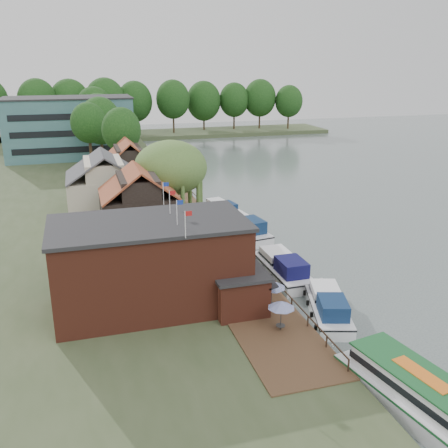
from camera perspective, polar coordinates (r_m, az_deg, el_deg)
ground at (r=47.97m, az=11.08°, el=-7.08°), size 260.00×260.00×0.00m
land_bank at (r=76.38m, az=-22.75°, el=1.79°), size 50.00×140.00×1.00m
quay_deck at (r=53.44m, az=-1.45°, el=-2.82°), size 6.00×50.00×0.10m
quay_rail at (r=54.44m, az=1.15°, el=-1.91°), size 0.20×49.00×1.00m
pub at (r=40.91m, az=-5.63°, el=-4.24°), size 20.00×11.00×7.30m
hotel_block at (r=109.02m, az=-17.22°, el=10.51°), size 25.40×12.40×12.30m
cottage_a at (r=54.63m, az=-9.70°, el=2.04°), size 8.60×7.60×8.50m
cottage_b at (r=64.06m, az=-13.49°, el=4.18°), size 9.60×8.60×8.50m
cottage_c at (r=73.09m, az=-10.79°, el=6.06°), size 7.60×7.60×8.50m
willow at (r=59.80m, az=-6.06°, el=4.56°), size 8.60×8.60×10.43m
umbrella_0 at (r=37.63m, az=6.52°, el=-10.36°), size 2.04×2.04×2.38m
umbrella_1 at (r=40.63m, az=5.45°, el=-8.05°), size 2.22×2.22×2.38m
umbrella_2 at (r=43.84m, az=1.83°, el=-5.93°), size 2.19×2.19×2.38m
umbrella_3 at (r=46.14m, az=1.53°, el=-4.66°), size 2.41×2.41×2.38m
umbrella_4 at (r=49.15m, az=0.32°, el=-3.18°), size 2.16×2.16×2.38m
umbrella_5 at (r=51.56m, az=-0.47°, el=-2.14°), size 2.06×2.06×2.38m
cruiser_0 at (r=42.51m, az=11.82°, el=-8.82°), size 5.83×10.18×2.34m
cruiser_1 at (r=49.04m, az=6.74°, el=-4.65°), size 3.47×10.45×2.55m
cruiser_2 at (r=60.02m, az=2.17°, el=-0.14°), size 5.18×11.32×2.68m
cruiser_3 at (r=68.27m, az=-0.30°, el=1.91°), size 4.57×9.34×2.13m
tour_boat at (r=32.96m, az=22.27°, el=-18.11°), size 5.93×13.38×2.82m
swan at (r=37.89m, az=12.22°, el=-14.08°), size 0.44×0.44×0.44m
bank_tree_0 at (r=80.69m, az=-11.52°, el=8.56°), size 6.05×6.05×12.45m
bank_tree_1 at (r=89.83m, az=-15.09°, el=9.30°), size 6.00×6.00×12.59m
bank_tree_2 at (r=98.91m, az=-13.90°, el=10.24°), size 7.76×7.76×12.88m
bank_tree_3 at (r=117.66m, az=-14.61°, el=10.95°), size 6.53×6.53×11.14m
bank_tree_4 at (r=124.75m, az=-14.12°, el=11.57°), size 7.19×7.19×12.02m
bank_tree_5 at (r=132.31m, az=-14.56°, el=12.14°), size 8.89×8.89×13.20m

